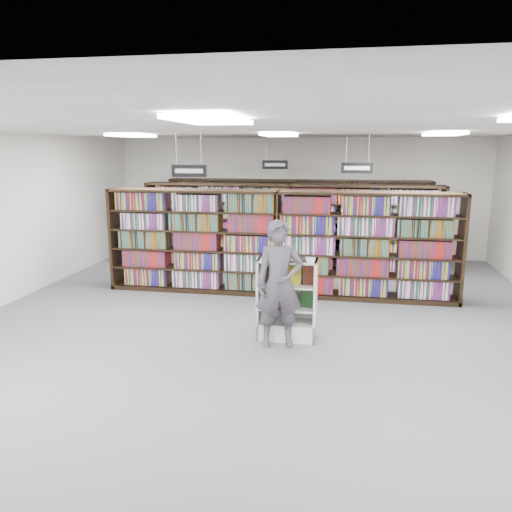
% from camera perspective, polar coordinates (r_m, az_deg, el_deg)
% --- Properties ---
extents(floor, '(12.00, 12.00, 0.00)m').
position_cam_1_polar(floor, '(8.34, 0.67, -8.17)').
color(floor, '#4C4C50').
rests_on(floor, ground).
extents(ceiling, '(10.00, 12.00, 0.10)m').
position_cam_1_polar(ceiling, '(7.83, 0.73, 14.37)').
color(ceiling, silver).
rests_on(ceiling, wall_back).
extents(wall_back, '(10.00, 0.10, 3.20)m').
position_cam_1_polar(wall_back, '(13.84, 4.80, 6.69)').
color(wall_back, silver).
rests_on(wall_back, ground).
extents(wall_front, '(10.00, 0.10, 3.20)m').
position_cam_1_polar(wall_front, '(2.50, -24.06, -20.02)').
color(wall_front, silver).
rests_on(wall_front, ground).
extents(bookshelf_row_near, '(7.00, 0.60, 2.10)m').
position_cam_1_polar(bookshelf_row_near, '(9.97, 2.58, 1.45)').
color(bookshelf_row_near, black).
rests_on(bookshelf_row_near, floor).
extents(bookshelf_row_mid, '(7.00, 0.60, 2.10)m').
position_cam_1_polar(bookshelf_row_mid, '(11.93, 3.85, 3.19)').
color(bookshelf_row_mid, black).
rests_on(bookshelf_row_mid, floor).
extents(bookshelf_row_far, '(7.00, 0.60, 2.10)m').
position_cam_1_polar(bookshelf_row_far, '(13.60, 4.64, 4.27)').
color(bookshelf_row_far, black).
rests_on(bookshelf_row_far, floor).
extents(aisle_sign_left, '(0.65, 0.02, 0.80)m').
position_cam_1_polar(aisle_sign_left, '(9.16, -7.67, 9.75)').
color(aisle_sign_left, '#B2B2B7').
rests_on(aisle_sign_left, ceiling).
extents(aisle_sign_right, '(0.65, 0.02, 0.80)m').
position_cam_1_polar(aisle_sign_right, '(10.73, 11.47, 9.94)').
color(aisle_sign_right, '#B2B2B7').
rests_on(aisle_sign_right, ceiling).
extents(aisle_sign_center, '(0.65, 0.02, 0.80)m').
position_cam_1_polar(aisle_sign_center, '(12.85, 2.19, 10.48)').
color(aisle_sign_center, '#B2B2B7').
rests_on(aisle_sign_center, ceiling).
extents(troffer_front_center, '(0.60, 1.20, 0.04)m').
position_cam_1_polar(troffer_front_center, '(4.90, -5.22, 15.25)').
color(troffer_front_center, white).
rests_on(troffer_front_center, ceiling).
extents(troffer_back_left, '(0.60, 1.20, 0.04)m').
position_cam_1_polar(troffer_back_left, '(10.62, -14.02, 13.20)').
color(troffer_back_left, white).
rests_on(troffer_back_left, ceiling).
extents(troffer_back_center, '(0.60, 1.20, 0.04)m').
position_cam_1_polar(troffer_back_center, '(9.81, 2.69, 13.66)').
color(troffer_back_center, white).
rests_on(troffer_back_center, ceiling).
extents(troffer_back_right, '(0.60, 1.20, 0.04)m').
position_cam_1_polar(troffer_back_right, '(9.87, 20.70, 12.91)').
color(troffer_back_right, white).
rests_on(troffer_back_right, ceiling).
extents(endcap_display, '(0.91, 0.46, 1.26)m').
position_cam_1_polar(endcap_display, '(7.80, 3.58, -6.23)').
color(endcap_display, silver).
rests_on(endcap_display, floor).
extents(open_book, '(0.69, 0.47, 0.13)m').
position_cam_1_polar(open_book, '(7.47, 3.20, -0.23)').
color(open_book, black).
rests_on(open_book, endcap_display).
extents(shopper, '(0.78, 0.61, 1.90)m').
position_cam_1_polar(shopper, '(7.34, 2.68, -3.25)').
color(shopper, '#4C4650').
rests_on(shopper, floor).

